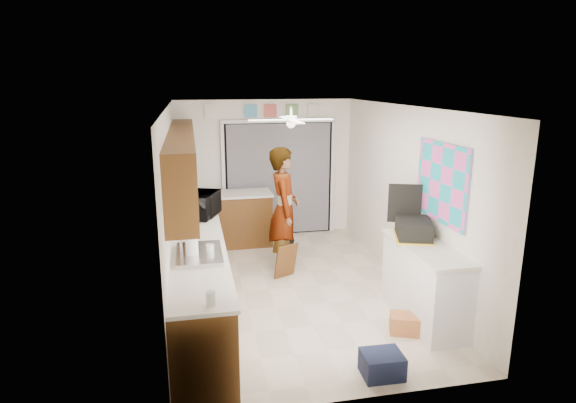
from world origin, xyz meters
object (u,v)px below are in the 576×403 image
paper_towel_roll (192,245)px  navy_crate (382,364)px  microwave (201,205)px  cardboard_box (405,324)px  dog (287,242)px  suitcase (414,229)px  man (284,210)px

paper_towel_roll → navy_crate: size_ratio=0.76×
navy_crate → paper_towel_roll: bearing=147.2°
microwave → navy_crate: microwave is taller
microwave → cardboard_box: bearing=-111.4°
navy_crate → dog: size_ratio=0.71×
suitcase → navy_crate: (-0.91, -1.32, -0.93)m
paper_towel_roll → man: bearing=52.0°
cardboard_box → dog: size_ratio=0.63×
navy_crate → man: 3.03m
microwave → cardboard_box: 3.21m
suitcase → man: bearing=148.4°
navy_crate → cardboard_box: bearing=51.4°
paper_towel_roll → man: (1.36, 1.74, -0.14)m
paper_towel_roll → cardboard_box: size_ratio=0.86×
man → dog: size_ratio=3.43×
navy_crate → dog: bearing=93.9°
microwave → cardboard_box: (2.23, -2.08, -1.00)m
cardboard_box → navy_crate: 0.94m
paper_towel_roll → man: man is taller
paper_towel_roll → cardboard_box: (2.37, -0.41, -0.98)m
dog → man: bearing=-101.7°
paper_towel_roll → navy_crate: paper_towel_roll is taller
microwave → suitcase: 2.96m
navy_crate → dog: dog is taller
suitcase → cardboard_box: suitcase is taller
cardboard_box → navy_crate: (-0.59, -0.73, 0.01)m
suitcase → man: 2.05m
suitcase → navy_crate: size_ratio=1.36×
suitcase → cardboard_box: bearing=-100.5°
suitcase → man: man is taller
paper_towel_roll → dog: (1.54, 2.39, -0.87)m
cardboard_box → microwave: bearing=136.9°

